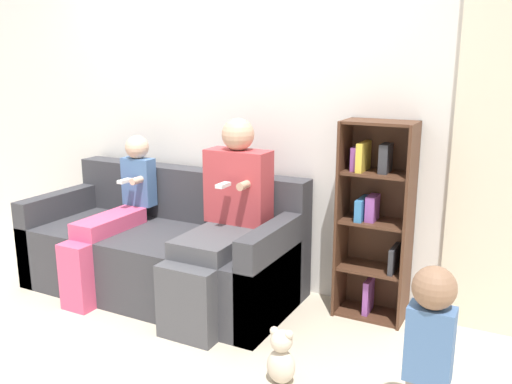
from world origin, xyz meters
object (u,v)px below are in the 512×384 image
Objects in this scene: adult_seated at (222,216)px; bookshelf at (375,217)px; child_seated at (112,216)px; toddler_standing at (430,343)px; teddy_bear at (281,358)px; couch at (164,251)px.

bookshelf is at bearing 26.34° from adult_seated.
child_seated is 2.41m from toddler_standing.
adult_seated reaches higher than toddler_standing.
bookshelf is at bearing 15.42° from child_seated.
adult_seated is 0.99m from bookshelf.
bookshelf is 4.15× the size of teddy_bear.
teddy_bear is at bearing -100.54° from bookshelf.
child_seated is 1.72m from teddy_bear.
teddy_bear is (-0.74, 0.07, -0.31)m from toddler_standing.
child_seated reaches higher than teddy_bear.
adult_seated is (0.57, -0.11, 0.37)m from couch.
bookshelf is (-0.55, 1.09, 0.21)m from toddler_standing.
teddy_bear is (1.59, -0.52, -0.42)m from child_seated.
bookshelf is at bearing 79.46° from teddy_bear.
adult_seated is 1.04m from teddy_bear.
bookshelf is at bearing 116.90° from toddler_standing.
adult_seated reaches higher than couch.
adult_seated is at bearing 140.36° from teddy_bear.
adult_seated is at bearing -153.66° from bookshelf.
couch is at bearing 26.20° from child_seated.
couch is 1.44m from teddy_bear.
child_seated is at bearing 165.59° from toddler_standing.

